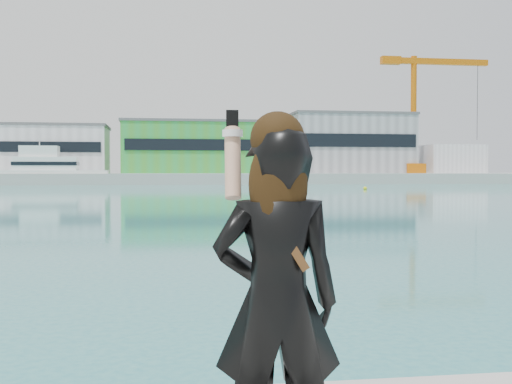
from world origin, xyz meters
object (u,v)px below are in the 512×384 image
dock_crane (419,110)px  motor_yacht (49,171)px  woman (277,292)px  buoy_near (365,190)px

dock_crane → motor_yacht: dock_crane is taller
motor_yacht → woman: bearing=-81.2°
dock_crane → motor_yacht: (-72.08, -8.97, -12.54)m
dock_crane → motor_yacht: bearing=-172.9°
dock_crane → buoy_near: 54.30m
dock_crane → woman: size_ratio=12.65×
motor_yacht → woman: (19.46, -113.46, -0.76)m
dock_crane → buoy_near: bearing=-120.4°
woman → motor_yacht: bearing=-75.5°
woman → dock_crane: bearing=-108.4°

